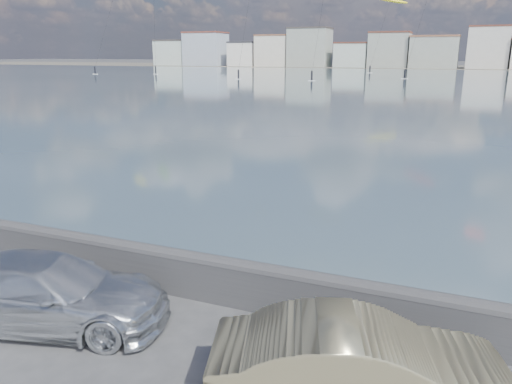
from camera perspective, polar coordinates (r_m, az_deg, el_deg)
ground at (r=9.62m, az=-15.53°, el=-18.25°), size 700.00×700.00×0.00m
bay_water at (r=97.94m, az=19.71°, el=11.66°), size 500.00×177.00×0.00m
far_shore_strip at (r=206.29m, az=21.49°, el=13.12°), size 500.00×60.00×0.00m
seawall at (r=11.28m, az=-7.32°, el=-9.08°), size 400.00×0.36×1.08m
far_buildings at (r=192.20m, az=21.95°, el=14.77°), size 240.79×13.26×14.60m
car_silver at (r=10.88m, az=-22.79°, el=-10.50°), size 5.21×3.20×1.41m
car_champagne at (r=8.02m, az=11.97°, el=-19.14°), size 4.80×2.91×1.49m
kitesurfer_8 at (r=156.83m, az=15.07°, el=20.37°), size 10.80×19.18×21.30m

